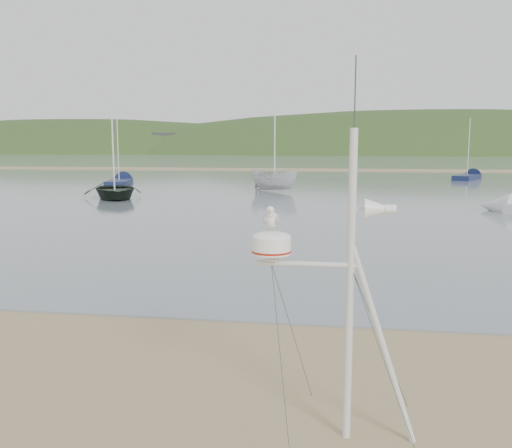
# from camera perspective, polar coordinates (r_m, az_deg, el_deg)

# --- Properties ---
(ground) EXTENTS (560.00, 560.00, 0.00)m
(ground) POSITION_cam_1_polar(r_m,az_deg,el_deg) (8.35, -20.63, -17.83)
(ground) COLOR #8C7551
(ground) RESTS_ON ground
(water) EXTENTS (560.00, 256.00, 0.04)m
(water) POSITION_cam_1_polar(r_m,az_deg,el_deg) (138.59, 7.04, 6.84)
(water) COLOR slate
(water) RESTS_ON ground
(sandbar) EXTENTS (560.00, 7.00, 0.07)m
(sandbar) POSITION_cam_1_polar(r_m,az_deg,el_deg) (76.66, 5.73, 5.70)
(sandbar) COLOR #8C7551
(sandbar) RESTS_ON water
(hill_ridge) EXTENTS (620.00, 180.00, 80.00)m
(hill_ridge) POSITION_cam_1_polar(r_m,az_deg,el_deg) (243.06, 12.01, 2.70)
(hill_ridge) COLOR #253D19
(hill_ridge) RESTS_ON ground
(far_cottages) EXTENTS (294.40, 6.30, 8.00)m
(far_cottages) POSITION_cam_1_polar(r_m,az_deg,el_deg) (202.49, 8.42, 8.41)
(far_cottages) COLOR white
(far_cottages) RESTS_ON ground
(mast_rig) EXTENTS (2.05, 2.18, 4.62)m
(mast_rig) POSITION_cam_1_polar(r_m,az_deg,el_deg) (6.82, 9.22, -13.21)
(mast_rig) COLOR silver
(mast_rig) RESTS_ON ground
(boat_dark) EXTENTS (3.95, 2.77, 5.42)m
(boat_dark) POSITION_cam_1_polar(r_m,az_deg,el_deg) (37.05, -14.79, 6.78)
(boat_dark) COLOR black
(boat_dark) RESTS_ON water
(boat_white) EXTENTS (2.38, 2.36, 4.51)m
(boat_white) POSITION_cam_1_polar(r_m,az_deg,el_deg) (41.49, 1.97, 6.56)
(boat_white) COLOR silver
(boat_white) RESTS_ON water
(sailboat_blue_near) EXTENTS (3.34, 7.24, 6.99)m
(sailboat_blue_near) POSITION_cam_1_polar(r_m,az_deg,el_deg) (50.78, -13.88, 4.41)
(sailboat_blue_near) COLOR #121B40
(sailboat_blue_near) RESTS_ON ground
(sailboat_blue_far) EXTENTS (4.55, 6.81, 6.76)m
(sailboat_blue_far) POSITION_cam_1_polar(r_m,az_deg,el_deg) (60.98, 21.74, 4.68)
(sailboat_blue_far) COLOR #121B40
(sailboat_blue_far) RESTS_ON ground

